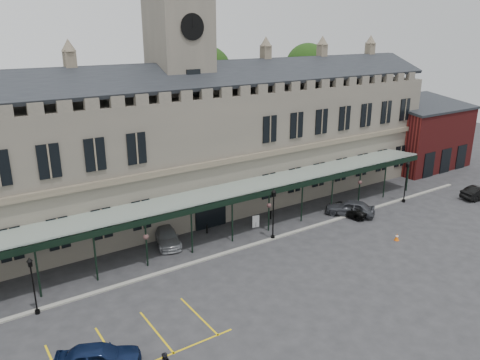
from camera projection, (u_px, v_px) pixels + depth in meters
ground at (284, 275)px, 35.57m from camera, size 140.00×140.00×0.00m
station_building at (184, 150)px, 46.10m from camera, size 60.00×10.36×17.30m
clock_tower at (181, 81)px, 44.10m from camera, size 5.60×5.60×24.80m
canopy at (231, 215)px, 40.70m from camera, size 50.00×4.10×4.30m
brick_annex at (421, 136)px, 62.60m from camera, size 12.40×8.36×9.23m
kerb at (243, 248)px, 39.89m from camera, size 60.00×0.40×0.12m
parking_markings at (112, 354)px, 26.94m from camera, size 16.00×6.00×0.01m
tree_behind_mid at (206, 73)px, 55.55m from camera, size 6.00×6.00×16.00m
tree_behind_right at (307, 67)px, 64.06m from camera, size 6.00×6.00×16.00m
lamp_post_left at (33, 281)px, 30.03m from camera, size 0.39×0.39×4.11m
lamp_post_mid at (273, 209)px, 40.79m from camera, size 0.45×0.45×4.76m
lamp_post_right at (406, 178)px, 49.63m from camera, size 0.44×0.44×4.60m
traffic_cone at (397, 237)px, 41.29m from camera, size 0.40×0.40×0.63m
sign_board at (256, 222)px, 43.92m from camera, size 0.69×0.19×1.19m
bollard_left at (207, 229)px, 42.73m from camera, size 0.15×0.15×0.83m
bollard_right at (271, 215)px, 45.84m from camera, size 0.16×0.16×0.88m
car_left_a at (98, 358)px, 25.48m from camera, size 4.96×3.62×1.57m
car_taxi at (167, 236)px, 40.57m from camera, size 3.01×5.04×1.37m
car_van at (348, 209)px, 46.90m from camera, size 3.09×4.86×1.25m
car_right_a at (350, 208)px, 46.62m from camera, size 4.30×5.02×1.63m
car_right_b at (480, 193)px, 51.23m from camera, size 4.57×2.31×1.44m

